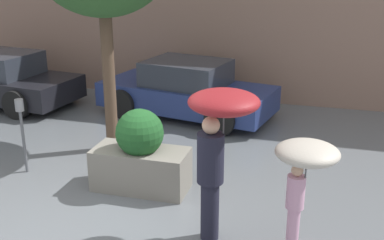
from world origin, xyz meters
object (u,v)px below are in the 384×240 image
at_px(parked_car_near, 187,90).
at_px(parking_meter, 21,121).
at_px(parked_car_far, 2,80).
at_px(planter_box, 140,156).
at_px(person_adult, 219,130).
at_px(person_child, 305,164).

relative_size(parked_car_near, parking_meter, 3.23).
height_order(parked_car_near, parked_car_far, same).
height_order(planter_box, parked_car_near, planter_box).
bearing_deg(person_adult, planter_box, 123.63).
bearing_deg(parked_car_far, planter_box, -116.96).
height_order(person_child, parked_car_near, person_child).
distance_m(person_adult, parked_car_far, 8.00).
distance_m(planter_box, person_adult, 2.04).
xyz_separation_m(person_child, parked_car_near, (-2.88, 4.77, -0.58)).
distance_m(planter_box, parked_car_near, 3.79).
bearing_deg(planter_box, parked_car_far, 145.58).
height_order(planter_box, parked_car_far, planter_box).
bearing_deg(planter_box, parking_meter, 178.65).
height_order(person_adult, parked_car_far, person_adult).
bearing_deg(parked_car_far, parked_car_near, -78.78).
height_order(planter_box, person_child, person_child).
distance_m(parked_car_near, parked_car_far, 4.72).
relative_size(parked_car_far, parking_meter, 3.08).
bearing_deg(parking_meter, planter_box, -1.35).
distance_m(person_adult, person_child, 1.11).
height_order(person_adult, parking_meter, person_adult).
distance_m(person_child, parked_car_far, 8.82).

